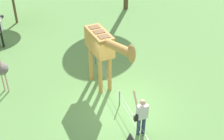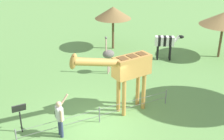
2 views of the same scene
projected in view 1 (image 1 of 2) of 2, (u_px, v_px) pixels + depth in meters
The scene contains 5 objects.
ground_plane at pixel (117, 106), 12.31m from camera, with size 60.00×60.00×0.00m, color #60934C.
giraffe at pixel (102, 47), 12.23m from camera, with size 3.88×0.88×3.40m.
visitor at pixel (141, 115), 10.49m from camera, with size 0.59×0.58×1.74m.
ostrich at pixel (2, 69), 12.55m from camera, with size 0.70×0.56×2.25m.
wire_fence at pixel (120, 98), 12.12m from camera, with size 7.05×0.05×0.75m.
Camera 1 is at (8.91, -3.40, 7.93)m, focal length 47.11 mm.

